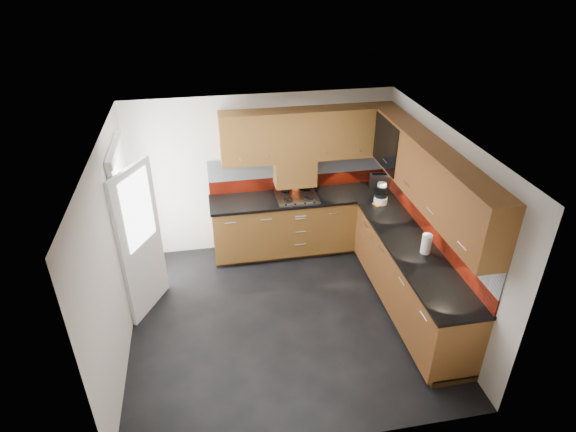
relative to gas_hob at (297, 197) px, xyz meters
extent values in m
cube|color=black|center=(-0.45, -1.47, -0.97)|extent=(4.00, 3.80, 0.02)
cube|color=white|center=(-0.45, -1.47, 1.49)|extent=(4.00, 3.80, 0.10)
cube|color=beige|center=(-0.45, 0.37, 0.24)|extent=(4.00, 0.08, 2.64)
cube|color=beige|center=(-0.45, -3.31, 0.24)|extent=(4.00, 0.08, 2.64)
cube|color=beige|center=(-2.39, -1.47, 0.24)|extent=(0.08, 3.80, 2.64)
cube|color=beige|center=(1.49, -1.47, 0.24)|extent=(0.08, 3.80, 2.64)
cube|color=brown|center=(0.10, 0.03, -0.48)|extent=(2.70, 0.60, 0.95)
cube|color=brown|center=(1.15, -1.57, -0.48)|extent=(0.60, 2.60, 0.95)
cube|color=#402812|center=(0.10, 0.06, -0.91)|extent=(2.70, 0.54, 0.10)
cube|color=#402812|center=(1.18, -1.57, -0.91)|extent=(0.54, 2.60, 0.10)
cube|color=black|center=(0.09, 0.02, -0.04)|extent=(2.72, 0.62, 0.04)
cube|color=black|center=(1.14, -1.59, -0.04)|extent=(0.62, 2.60, 0.04)
cube|color=maroon|center=(0.10, 0.32, 0.08)|extent=(2.70, 0.02, 0.20)
cube|color=#B5BABE|center=(0.10, 0.32, 0.35)|extent=(2.70, 0.02, 0.34)
cube|color=maroon|center=(1.44, -1.27, 0.08)|extent=(0.02, 3.20, 0.20)
cube|color=#B5BABE|center=(1.44, -1.27, 0.35)|extent=(0.02, 3.20, 0.34)
cube|color=brown|center=(0.20, 0.17, 0.88)|extent=(2.50, 0.33, 0.72)
cube|color=brown|center=(1.28, -1.43, 0.88)|extent=(0.33, 2.87, 0.72)
cube|color=silver|center=(0.05, -0.01, 0.67)|extent=(1.80, 0.01, 0.16)
cube|color=silver|center=(1.11, -1.47, 0.67)|extent=(0.01, 2.00, 0.16)
cube|color=brown|center=(0.00, 0.17, 0.32)|extent=(0.60, 0.33, 0.40)
cube|color=black|center=(1.11, -0.40, 0.88)|extent=(0.01, 0.80, 0.66)
cube|color=#FFD18C|center=(1.42, -0.40, 0.88)|extent=(0.01, 0.76, 0.64)
cube|color=black|center=(1.28, -0.40, 0.90)|extent=(0.29, 0.76, 0.01)
cylinder|color=black|center=(1.28, -0.65, 1.00)|extent=(0.07, 0.07, 0.16)
cylinder|color=black|center=(1.28, -0.50, 1.00)|extent=(0.07, 0.07, 0.16)
cylinder|color=white|center=(1.28, -0.35, 1.00)|extent=(0.07, 0.07, 0.16)
cylinder|color=black|center=(1.28, -0.20, 1.00)|extent=(0.07, 0.07, 0.16)
cube|color=white|center=(-2.31, -0.57, 0.06)|extent=(0.06, 0.95, 2.04)
cube|color=white|center=(-2.13, -0.92, 0.04)|extent=(0.42, 0.73, 1.98)
cube|color=white|center=(-2.10, -0.92, 0.49)|extent=(0.28, 0.50, 0.90)
cube|color=silver|center=(0.00, 0.01, -0.01)|extent=(0.60, 0.51, 0.02)
torus|color=black|center=(-0.15, -0.11, 0.02)|extent=(0.13, 0.13, 0.02)
torus|color=black|center=(0.15, -0.11, 0.02)|extent=(0.13, 0.13, 0.02)
torus|color=black|center=(-0.15, 0.13, 0.02)|extent=(0.13, 0.13, 0.02)
torus|color=black|center=(0.15, 0.13, 0.02)|extent=(0.13, 0.13, 0.02)
cube|color=black|center=(0.00, -0.24, 0.00)|extent=(0.45, 0.04, 0.02)
cylinder|color=#EC4516|center=(0.03, 0.21, 0.06)|extent=(0.12, 0.12, 0.15)
cylinder|color=brown|center=(0.04, 0.23, 0.25)|extent=(0.06, 0.03, 0.31)
cylinder|color=brown|center=(0.04, 0.22, 0.24)|extent=(0.04, 0.04, 0.29)
cylinder|color=brown|center=(0.03, 0.23, 0.26)|extent=(0.06, 0.01, 0.33)
cylinder|color=brown|center=(0.05, 0.22, 0.23)|extent=(0.03, 0.05, 0.27)
cylinder|color=brown|center=(0.02, 0.23, 0.25)|extent=(0.05, 0.04, 0.30)
cube|color=silver|center=(1.30, 0.13, 0.08)|extent=(0.30, 0.21, 0.19)
cube|color=black|center=(1.30, 0.13, 0.18)|extent=(0.21, 0.05, 0.01)
cube|color=black|center=(1.30, 0.17, 0.18)|extent=(0.21, 0.05, 0.01)
cylinder|color=white|center=(1.14, -0.39, 0.04)|extent=(0.19, 0.19, 0.11)
cylinder|color=black|center=(1.14, -0.39, 0.17)|extent=(0.18, 0.18, 0.17)
cylinder|color=white|center=(1.14, -0.39, 0.28)|extent=(0.13, 0.13, 0.04)
cylinder|color=white|center=(1.23, -1.68, 0.11)|extent=(0.14, 0.14, 0.25)
cube|color=orange|center=(1.10, -0.42, -0.01)|extent=(0.17, 0.15, 0.01)
camera|label=1|loc=(-1.26, -6.09, 3.25)|focal=30.00mm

